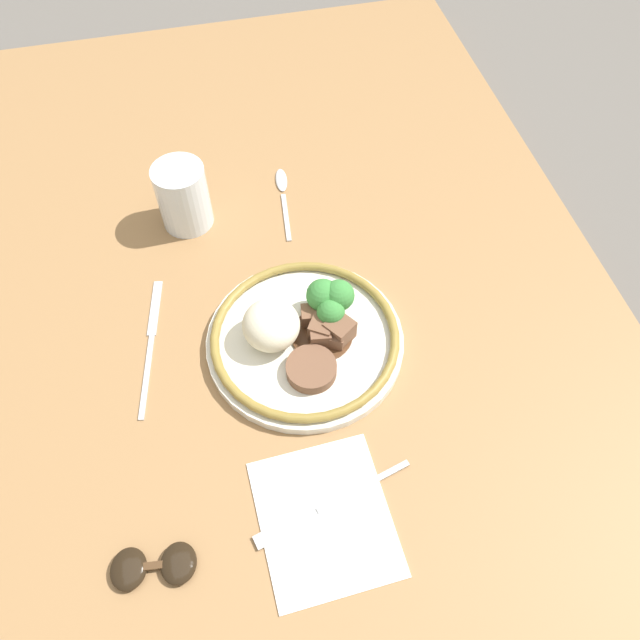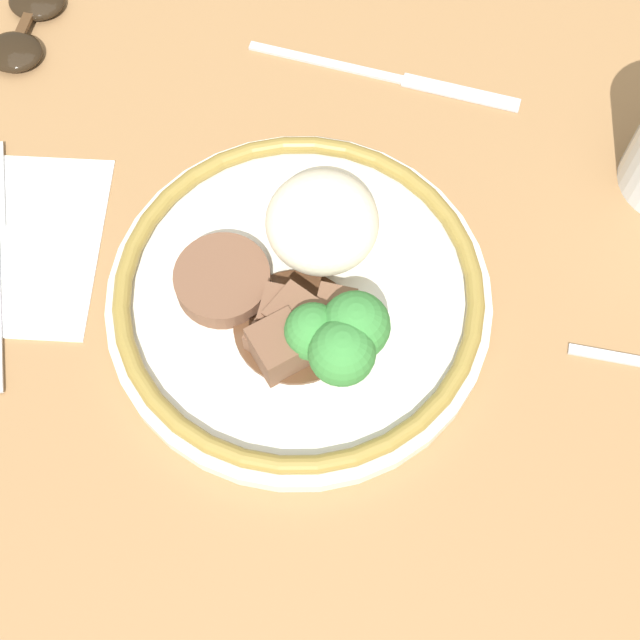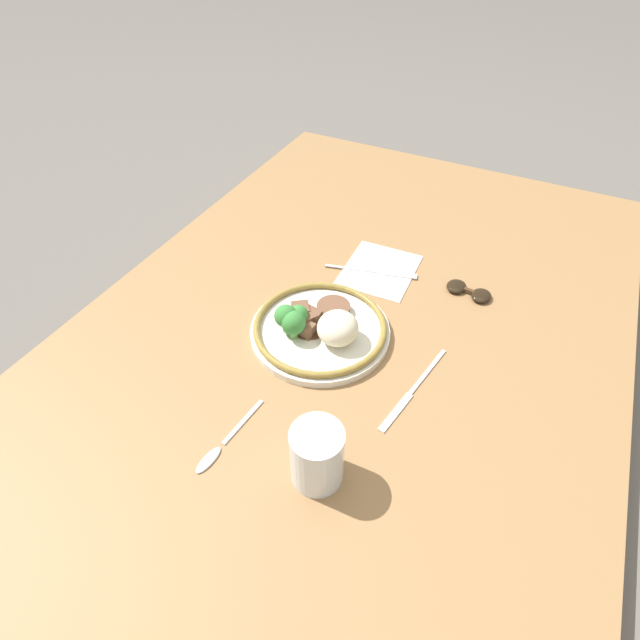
{
  "view_description": "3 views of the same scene",
  "coord_description": "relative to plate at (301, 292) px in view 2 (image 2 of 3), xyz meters",
  "views": [
    {
      "loc": [
        -0.42,
        0.04,
        0.73
      ],
      "look_at": [
        0.0,
        -0.06,
        0.09
      ],
      "focal_mm": 35.0,
      "sensor_mm": 36.0,
      "label": 1
    },
    {
      "loc": [
        0.04,
        -0.29,
        0.59
      ],
      "look_at": [
        0.02,
        -0.06,
        0.07
      ],
      "focal_mm": 50.0,
      "sensor_mm": 36.0,
      "label": 2
    },
    {
      "loc": [
        0.58,
        0.25,
        0.7
      ],
      "look_at": [
        -0.01,
        -0.04,
        0.07
      ],
      "focal_mm": 28.0,
      "sensor_mm": 36.0,
      "label": 3
    }
  ],
  "objects": [
    {
      "name": "ground_plane",
      "position": [
        -0.0,
        0.04,
        -0.06
      ],
      "size": [
        8.0,
        8.0,
        0.0
      ],
      "primitive_type": "plane",
      "color": "#5B5651"
    },
    {
      "name": "sunglasses",
      "position": [
        -0.24,
        0.22,
        -0.01
      ],
      "size": [
        0.06,
        0.1,
        0.01
      ],
      "rotation": [
        0.0,
        0.0,
        -0.12
      ],
      "color": "black",
      "rests_on": "dining_table"
    },
    {
      "name": "dining_table",
      "position": [
        -0.0,
        0.04,
        -0.04
      ],
      "size": [
        1.56,
        0.97,
        0.04
      ],
      "color": "olive",
      "rests_on": "ground"
    },
    {
      "name": "plate",
      "position": [
        0.0,
        0.0,
        0.0
      ],
      "size": [
        0.26,
        0.26,
        0.07
      ],
      "color": "silver",
      "rests_on": "dining_table"
    },
    {
      "name": "knife",
      "position": [
        0.05,
        0.2,
        -0.02
      ],
      "size": [
        0.21,
        0.05,
        0.0
      ],
      "rotation": [
        0.0,
        0.0,
        -0.19
      ],
      "color": "#B7B7BC",
      "rests_on": "dining_table"
    }
  ]
}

